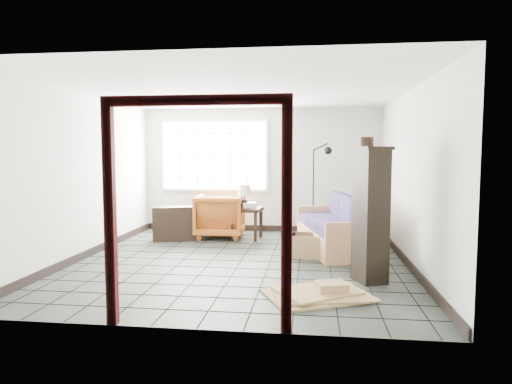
# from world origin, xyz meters

# --- Properties ---
(ground) EXTENTS (5.50, 5.50, 0.00)m
(ground) POSITION_xyz_m (0.00, 0.00, 0.00)
(ground) COLOR black
(ground) RESTS_ON ground
(room_shell) EXTENTS (5.02, 5.52, 2.61)m
(room_shell) POSITION_xyz_m (0.00, 0.03, 1.68)
(room_shell) COLOR #B1B6AF
(room_shell) RESTS_ON ground
(window_panel) EXTENTS (2.32, 0.08, 1.52)m
(window_panel) POSITION_xyz_m (-1.00, 2.70, 1.60)
(window_panel) COLOR silver
(window_panel) RESTS_ON ground
(doorway_trim) EXTENTS (1.80, 0.08, 2.20)m
(doorway_trim) POSITION_xyz_m (0.00, -2.70, 1.38)
(doorway_trim) COLOR #350C0D
(doorway_trim) RESTS_ON ground
(futon_sofa) EXTENTS (1.26, 2.25, 0.94)m
(futon_sofa) POSITION_xyz_m (1.50, 0.98, 0.34)
(futon_sofa) COLOR #AA764D
(futon_sofa) RESTS_ON ground
(armchair) EXTENTS (0.95, 0.90, 0.93)m
(armchair) POSITION_xyz_m (-0.72, 1.91, 0.47)
(armchair) COLOR #983D16
(armchair) RESTS_ON ground
(side_table) EXTENTS (0.62, 0.62, 0.61)m
(side_table) POSITION_xyz_m (-0.17, 1.79, 0.50)
(side_table) COLOR black
(side_table) RESTS_ON ground
(table_lamp) EXTENTS (0.36, 0.36, 0.44)m
(table_lamp) POSITION_xyz_m (-0.21, 1.79, 0.92)
(table_lamp) COLOR black
(table_lamp) RESTS_ON side_table
(projector) EXTENTS (0.32, 0.29, 0.10)m
(projector) POSITION_xyz_m (-0.13, 1.80, 0.66)
(projector) COLOR silver
(projector) RESTS_ON side_table
(floor_lamp) EXTENTS (0.53, 0.33, 1.86)m
(floor_lamp) POSITION_xyz_m (1.24, 2.28, 0.99)
(floor_lamp) COLOR black
(floor_lamp) RESTS_ON ground
(console_shelf) EXTENTS (0.89, 0.56, 0.64)m
(console_shelf) POSITION_xyz_m (-1.52, 1.51, 0.32)
(console_shelf) COLOR black
(console_shelf) RESTS_ON ground
(tall_shelf) EXTENTS (0.52, 0.58, 1.75)m
(tall_shelf) POSITION_xyz_m (1.83, -0.89, 0.89)
(tall_shelf) COLOR black
(tall_shelf) RESTS_ON ground
(pot) EXTENTS (0.18, 0.18, 0.12)m
(pot) POSITION_xyz_m (1.77, -0.82, 1.81)
(pot) COLOR black
(pot) RESTS_ON tall_shelf
(open_box) EXTENTS (0.95, 0.58, 0.50)m
(open_box) POSITION_xyz_m (1.02, 0.43, 0.18)
(open_box) COLOR olive
(open_box) RESTS_ON ground
(cardboard_pile) EXTENTS (1.41, 1.24, 0.17)m
(cardboard_pile) POSITION_xyz_m (1.18, -1.61, 0.04)
(cardboard_pile) COLOR olive
(cardboard_pile) RESTS_ON ground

